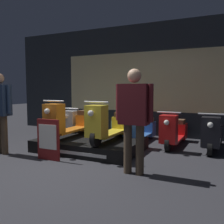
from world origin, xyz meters
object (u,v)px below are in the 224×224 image
at_px(scooter_display_left, 71,122).
at_px(scooter_backrow_0, 83,125).
at_px(person_right_browsing, 134,112).
at_px(scooter_display_right, 110,125).
at_px(price_sign_board, 48,140).
at_px(person_left_browsing, 0,107).
at_px(scooter_backrow_2, 140,129).
at_px(scooter_backrow_1, 110,127).
at_px(scooter_backrow_4, 212,134).
at_px(scooter_backrow_3, 174,132).

xyz_separation_m(scooter_display_left, scooter_backrow_0, (-0.46, 1.23, -0.25)).
distance_m(scooter_display_left, person_right_browsing, 2.19).
bearing_deg(scooter_display_right, person_right_browsing, -48.47).
bearing_deg(price_sign_board, person_left_browsing, -178.18).
relative_size(scooter_display_left, person_left_browsing, 1.02).
bearing_deg(person_left_browsing, price_sign_board, 1.82).
relative_size(scooter_backrow_0, scooter_backrow_2, 1.00).
height_order(scooter_backrow_1, person_right_browsing, person_right_browsing).
bearing_deg(scooter_backrow_2, scooter_backrow_1, 180.00).
bearing_deg(scooter_backrow_1, scooter_display_right, -63.88).
bearing_deg(scooter_display_right, scooter_backrow_1, 116.12).
height_order(scooter_display_left, scooter_backrow_0, scooter_display_left).
xyz_separation_m(scooter_backrow_0, price_sign_board, (0.63, -2.21, 0.05)).
relative_size(scooter_backrow_0, price_sign_board, 2.17).
bearing_deg(person_right_browsing, price_sign_board, 178.73).
bearing_deg(scooter_backrow_4, scooter_backrow_1, 180.00).
bearing_deg(scooter_backrow_3, scooter_display_left, -149.34).
bearing_deg(scooter_backrow_0, price_sign_board, -74.20).
bearing_deg(scooter_backrow_2, scooter_backrow_0, 180.00).
relative_size(scooter_display_right, scooter_backrow_0, 1.00).
xyz_separation_m(scooter_backrow_4, price_sign_board, (-2.74, -2.21, 0.05)).
distance_m(scooter_display_left, price_sign_board, 1.02).
distance_m(scooter_backrow_4, person_left_browsing, 4.58).
bearing_deg(scooter_backrow_2, scooter_display_left, -135.02).
height_order(scooter_display_left, scooter_backrow_3, scooter_display_left).
bearing_deg(scooter_backrow_0, person_left_browsing, -104.30).
distance_m(scooter_display_right, scooter_backrow_4, 2.30).
height_order(scooter_backrow_0, scooter_backrow_2, same).
relative_size(person_left_browsing, price_sign_board, 2.14).
bearing_deg(scooter_backrow_0, scooter_display_right, -40.36).
relative_size(scooter_backrow_0, scooter_backrow_1, 1.00).
distance_m(scooter_backrow_4, person_right_browsing, 2.55).
bearing_deg(scooter_display_left, scooter_display_right, 0.00).
relative_size(scooter_display_right, person_left_browsing, 1.02).
distance_m(scooter_backrow_1, scooter_backrow_4, 2.53).
height_order(person_left_browsing, person_right_browsing, person_left_browsing).
xyz_separation_m(scooter_backrow_1, scooter_backrow_2, (0.84, 0.00, 0.00)).
xyz_separation_m(scooter_display_left, scooter_display_right, (0.99, 0.00, 0.00)).
height_order(scooter_backrow_0, scooter_backrow_1, same).
distance_m(scooter_display_left, scooter_display_right, 0.99).
bearing_deg(person_right_browsing, scooter_backrow_3, 85.57).
distance_m(scooter_backrow_2, scooter_backrow_4, 1.68).
relative_size(scooter_backrow_1, price_sign_board, 2.17).
height_order(scooter_backrow_1, scooter_backrow_3, same).
bearing_deg(scooter_backrow_2, person_right_browsing, -73.49).
xyz_separation_m(scooter_backrow_3, scooter_backrow_4, (0.84, 0.00, 0.00)).
relative_size(scooter_display_right, price_sign_board, 2.17).
bearing_deg(price_sign_board, person_right_browsing, -1.27).
relative_size(scooter_backrow_4, person_left_browsing, 1.02).
bearing_deg(scooter_display_right, scooter_backrow_2, 78.90).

